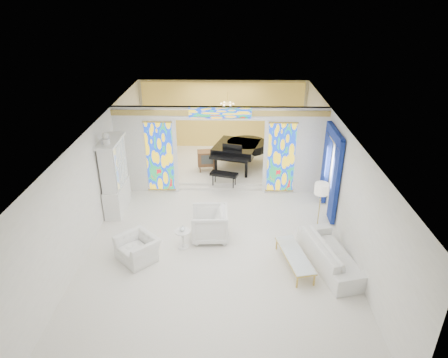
{
  "coord_description": "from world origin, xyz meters",
  "views": [
    {
      "loc": [
        0.37,
        -10.41,
        6.46
      ],
      "look_at": [
        0.16,
        0.2,
        1.32
      ],
      "focal_mm": 32.0,
      "sensor_mm": 36.0,
      "label": 1
    }
  ],
  "objects_px": {
    "sofa": "(332,254)",
    "china_cabinet": "(115,177)",
    "armchair_right": "(210,224)",
    "tv_console": "(207,158)",
    "coffee_table": "(295,255)",
    "grand_piano": "(241,148)",
    "armchair_left": "(138,248)"
  },
  "relations": [
    {
      "from": "china_cabinet",
      "to": "sofa",
      "type": "xyz_separation_m",
      "value": [
        6.17,
        -2.68,
        -0.82
      ]
    },
    {
      "from": "armchair_right",
      "to": "grand_piano",
      "type": "relative_size",
      "value": 0.33
    },
    {
      "from": "sofa",
      "to": "armchair_right",
      "type": "bearing_deg",
      "value": 55.81
    },
    {
      "from": "armchair_left",
      "to": "grand_piano",
      "type": "height_order",
      "value": "grand_piano"
    },
    {
      "from": "china_cabinet",
      "to": "coffee_table",
      "type": "bearing_deg",
      "value": -27.9
    },
    {
      "from": "armchair_left",
      "to": "armchair_right",
      "type": "xyz_separation_m",
      "value": [
        1.82,
        1.0,
        0.13
      ]
    },
    {
      "from": "coffee_table",
      "to": "grand_piano",
      "type": "relative_size",
      "value": 0.58
    },
    {
      "from": "armchair_right",
      "to": "armchair_left",
      "type": "bearing_deg",
      "value": -64.13
    },
    {
      "from": "china_cabinet",
      "to": "grand_piano",
      "type": "distance_m",
      "value": 4.97
    },
    {
      "from": "armchair_right",
      "to": "china_cabinet",
      "type": "bearing_deg",
      "value": -119.83
    },
    {
      "from": "armchair_left",
      "to": "armchair_right",
      "type": "height_order",
      "value": "armchair_right"
    },
    {
      "from": "armchair_left",
      "to": "tv_console",
      "type": "bearing_deg",
      "value": 118.47
    },
    {
      "from": "sofa",
      "to": "armchair_left",
      "type": "bearing_deg",
      "value": 74.0
    },
    {
      "from": "armchair_left",
      "to": "china_cabinet",
      "type": "bearing_deg",
      "value": 159.49
    },
    {
      "from": "china_cabinet",
      "to": "coffee_table",
      "type": "height_order",
      "value": "china_cabinet"
    },
    {
      "from": "grand_piano",
      "to": "tv_console",
      "type": "height_order",
      "value": "grand_piano"
    },
    {
      "from": "armchair_left",
      "to": "coffee_table",
      "type": "relative_size",
      "value": 0.57
    },
    {
      "from": "china_cabinet",
      "to": "sofa",
      "type": "height_order",
      "value": "china_cabinet"
    },
    {
      "from": "armchair_left",
      "to": "coffee_table",
      "type": "bearing_deg",
      "value": 41.23
    },
    {
      "from": "china_cabinet",
      "to": "armchair_right",
      "type": "bearing_deg",
      "value": -26.98
    },
    {
      "from": "coffee_table",
      "to": "tv_console",
      "type": "xyz_separation_m",
      "value": [
        -2.54,
        5.43,
        0.34
      ]
    },
    {
      "from": "sofa",
      "to": "grand_piano",
      "type": "relative_size",
      "value": 0.79
    },
    {
      "from": "coffee_table",
      "to": "grand_piano",
      "type": "bearing_deg",
      "value": 102.39
    },
    {
      "from": "armchair_right",
      "to": "sofa",
      "type": "height_order",
      "value": "armchair_right"
    },
    {
      "from": "china_cabinet",
      "to": "armchair_right",
      "type": "relative_size",
      "value": 2.7
    },
    {
      "from": "china_cabinet",
      "to": "coffee_table",
      "type": "distance_m",
      "value": 5.95
    },
    {
      "from": "sofa",
      "to": "china_cabinet",
      "type": "bearing_deg",
      "value": 52.32
    },
    {
      "from": "sofa",
      "to": "tv_console",
      "type": "distance_m",
      "value": 6.4
    },
    {
      "from": "armchair_right",
      "to": "coffee_table",
      "type": "distance_m",
      "value": 2.54
    },
    {
      "from": "grand_piano",
      "to": "tv_console",
      "type": "distance_m",
      "value": 1.34
    },
    {
      "from": "coffee_table",
      "to": "tv_console",
      "type": "distance_m",
      "value": 6.0
    },
    {
      "from": "tv_console",
      "to": "china_cabinet",
      "type": "bearing_deg",
      "value": -142.23
    }
  ]
}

